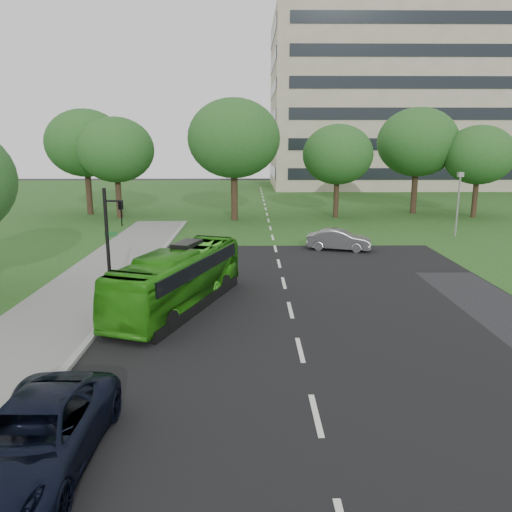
# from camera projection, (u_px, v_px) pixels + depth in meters

# --- Properties ---
(ground) EXTENTS (160.00, 160.00, 0.00)m
(ground) POSITION_uv_depth(u_px,v_px,m) (295.00, 328.00, 18.23)
(ground) COLOR black
(ground) RESTS_ON ground
(street_surfaces) EXTENTS (120.00, 120.00, 0.15)m
(street_surfaces) POSITION_uv_depth(u_px,v_px,m) (265.00, 226.00, 40.41)
(street_surfaces) COLOR black
(street_surfaces) RESTS_ON ground
(office_building) EXTENTS (40.10, 20.10, 25.00)m
(office_building) POSITION_uv_depth(u_px,v_px,m) (404.00, 104.00, 76.17)
(office_building) COLOR tan
(office_building) RESTS_ON ground
(tree_park_a) EXTENTS (6.70, 6.70, 8.90)m
(tree_park_a) POSITION_uv_depth(u_px,v_px,m) (116.00, 150.00, 43.87)
(tree_park_a) COLOR black
(tree_park_a) RESTS_ON ground
(tree_park_b) EXTENTS (7.92, 7.92, 10.39)m
(tree_park_b) POSITION_uv_depth(u_px,v_px,m) (234.00, 139.00, 42.45)
(tree_park_b) COLOR black
(tree_park_b) RESTS_ON ground
(tree_park_c) EXTENTS (6.24, 6.24, 8.29)m
(tree_park_c) POSITION_uv_depth(u_px,v_px,m) (338.00, 155.00, 44.29)
(tree_park_c) COLOR black
(tree_park_c) RESTS_ON ground
(tree_park_d) EXTENTS (7.49, 7.49, 9.90)m
(tree_park_d) POSITION_uv_depth(u_px,v_px,m) (418.00, 142.00, 46.64)
(tree_park_d) COLOR black
(tree_park_d) RESTS_ON ground
(tree_park_e) EXTENTS (6.16, 6.16, 8.22)m
(tree_park_e) POSITION_uv_depth(u_px,v_px,m) (479.00, 155.00, 44.43)
(tree_park_e) COLOR black
(tree_park_e) RESTS_ON ground
(tree_park_f) EXTENTS (7.29, 7.29, 9.73)m
(tree_park_f) POSITION_uv_depth(u_px,v_px,m) (85.00, 143.00, 46.06)
(tree_park_f) COLOR black
(tree_park_f) RESTS_ON ground
(bus) EXTENTS (4.75, 8.85, 2.41)m
(bus) POSITION_uv_depth(u_px,v_px,m) (178.00, 279.00, 20.33)
(bus) COLOR #2C8F14
(bus) RESTS_ON ground
(sedan) EXTENTS (4.22, 2.39, 1.31)m
(sedan) POSITION_uv_depth(u_px,v_px,m) (339.00, 240.00, 31.47)
(sedan) COLOR #98989C
(sedan) RESTS_ON ground
(suv) EXTENTS (2.48, 5.23, 1.44)m
(suv) POSITION_uv_depth(u_px,v_px,m) (34.00, 438.00, 10.19)
(suv) COLOR black
(suv) RESTS_ON ground
(traffic_light) EXTENTS (0.79, 0.23, 4.94)m
(traffic_light) POSITION_uv_depth(u_px,v_px,m) (111.00, 240.00, 19.46)
(traffic_light) COLOR black
(traffic_light) RESTS_ON ground
(camera_pole) EXTENTS (0.45, 0.41, 4.62)m
(camera_pole) POSITION_uv_depth(u_px,v_px,m) (459.00, 195.00, 35.52)
(camera_pole) COLOR gray
(camera_pole) RESTS_ON ground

